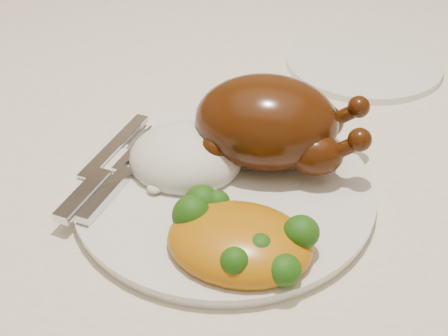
% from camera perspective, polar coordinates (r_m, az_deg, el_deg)
% --- Properties ---
extents(dining_table, '(1.60, 0.90, 0.76)m').
position_cam_1_polar(dining_table, '(0.81, -4.39, 0.73)').
color(dining_table, brown).
rests_on(dining_table, floor).
extents(tablecloth, '(1.73, 1.03, 0.18)m').
position_cam_1_polar(tablecloth, '(0.77, -4.64, 5.09)').
color(tablecloth, '#F0E9CE').
rests_on(tablecloth, dining_table).
extents(dinner_plate, '(0.33, 0.33, 0.01)m').
position_cam_1_polar(dinner_plate, '(0.59, 0.00, -2.00)').
color(dinner_plate, silver).
rests_on(dinner_plate, tablecloth).
extents(side_plate, '(0.23, 0.23, 0.01)m').
position_cam_1_polar(side_plate, '(0.83, 12.62, 9.42)').
color(side_plate, silver).
rests_on(side_plate, tablecloth).
extents(roast_chicken, '(0.17, 0.11, 0.09)m').
position_cam_1_polar(roast_chicken, '(0.60, 4.28, 4.15)').
color(roast_chicken, '#401A06').
rests_on(roast_chicken, dinner_plate).
extents(rice_mound, '(0.12, 0.11, 0.06)m').
position_cam_1_polar(rice_mound, '(0.61, -3.49, 0.95)').
color(rice_mound, silver).
rests_on(rice_mound, dinner_plate).
extents(mac_and_cheese, '(0.13, 0.11, 0.05)m').
position_cam_1_polar(mac_and_cheese, '(0.52, 1.58, -6.48)').
color(mac_and_cheese, '#AF6B0B').
rests_on(mac_and_cheese, dinner_plate).
extents(cutlery, '(0.05, 0.18, 0.01)m').
position_cam_1_polar(cutlery, '(0.60, -10.92, -0.90)').
color(cutlery, silver).
rests_on(cutlery, dinner_plate).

